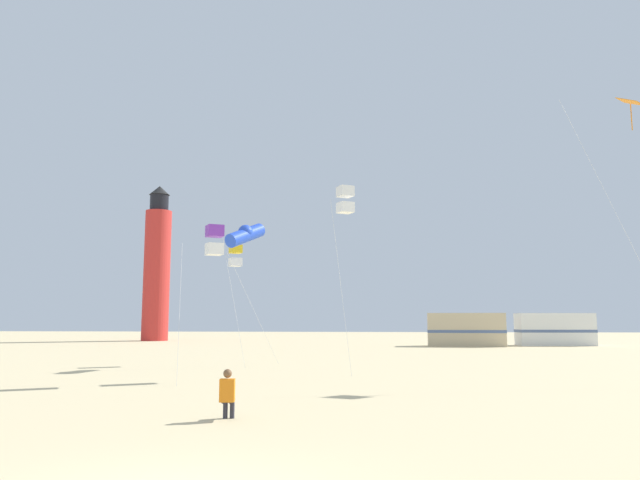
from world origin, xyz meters
TOP-DOWN VIEW (x-y plane):
  - kite_flyer_standing at (-0.86, 6.47)m, footprint 0.36×0.53m
  - kite_box_violet at (-3.51, 14.71)m, footprint 1.94×2.34m
  - kite_tube_blue at (-3.87, 21.83)m, footprint 2.01×2.53m
  - kite_box_gold at (-4.81, 23.75)m, footprint 2.78×2.78m
  - kite_box_white at (1.36, 17.61)m, footprint 1.03×1.03m
  - kite_diamond_orange at (12.90, 16.82)m, footprint 3.55×3.55m
  - lighthouse_distant at (-20.85, 55.16)m, footprint 2.80×2.80m
  - rv_van_tan at (10.26, 44.93)m, footprint 6.59×2.80m
  - rv_van_white at (18.22, 47.08)m, footprint 6.57×2.71m

SIDE VIEW (x-z plane):
  - kite_flyer_standing at x=-0.86m, z-range 0.03..1.19m
  - rv_van_tan at x=10.26m, z-range -0.01..2.79m
  - rv_van_white at x=18.22m, z-range -0.01..2.79m
  - kite_box_violet at x=-3.51m, z-range 2.35..8.21m
  - kite_box_gold at x=-4.81m, z-range 2.53..8.77m
  - kite_tube_blue at x=-3.87m, z-range 2.90..10.11m
  - kite_box_white at x=1.36m, z-range 3.38..11.31m
  - lighthouse_distant at x=-20.85m, z-range -0.56..16.24m
  - kite_diamond_orange at x=12.90m, z-range 4.89..16.16m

